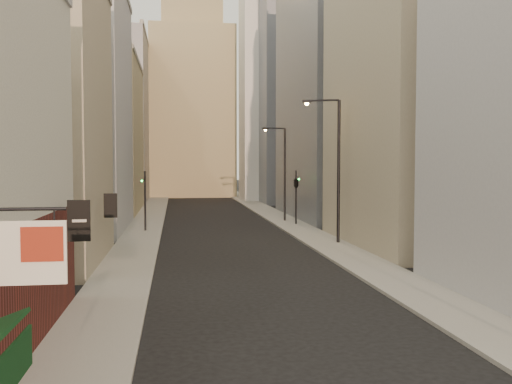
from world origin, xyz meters
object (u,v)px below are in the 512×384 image
streetlamp_mid (335,162)px  traffic_light_right (296,182)px  white_tower (268,76)px  traffic_light_left (145,188)px  streetlamp_far (283,168)px  clock_tower (192,93)px

streetlamp_mid → traffic_light_right: bearing=109.3°
streetlamp_mid → traffic_light_right: (-0.18, 11.94, -1.80)m
white_tower → traffic_light_right: white_tower is taller
streetlamp_mid → traffic_light_left: size_ratio=2.01×
streetlamp_mid → traffic_light_left: bearing=165.0°
streetlamp_mid → streetlamp_far: (-0.83, 15.10, -0.60)m
traffic_light_right → streetlamp_far: bearing=-90.9°
streetlamp_far → clock_tower: bearing=87.2°
traffic_light_left → traffic_light_right: size_ratio=1.00×
streetlamp_far → traffic_light_right: size_ratio=1.80×
clock_tower → traffic_light_left: clock_tower is taller
clock_tower → traffic_light_left: bearing=-95.9°
streetlamp_mid → traffic_light_right: streetlamp_mid is taller
white_tower → traffic_light_left: (-16.33, -37.94, -15.01)m
clock_tower → streetlamp_mid: bearing=-82.4°
streetlamp_mid → traffic_light_right: size_ratio=2.01×
traffic_light_left → clock_tower: bearing=-94.1°
clock_tower → streetlamp_mid: clock_tower is taller
clock_tower → white_tower: bearing=-51.8°
streetlamp_mid → streetlamp_far: size_ratio=1.12×
streetlamp_mid → traffic_light_left: (-13.40, 8.86, -2.15)m
white_tower → traffic_light_right: size_ratio=8.30×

